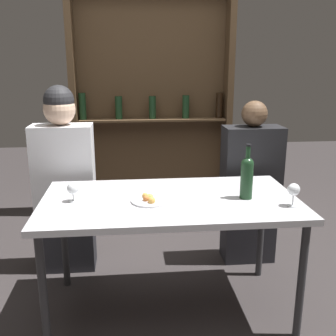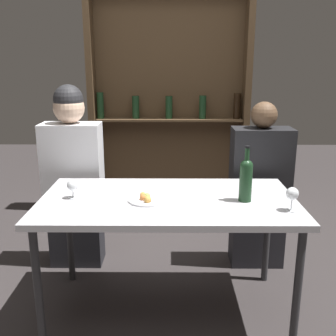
{
  "view_description": "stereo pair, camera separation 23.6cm",
  "coord_description": "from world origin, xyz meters",
  "px_view_note": "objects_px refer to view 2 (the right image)",
  "views": [
    {
      "loc": [
        -0.22,
        -2.15,
        1.5
      ],
      "look_at": [
        0.0,
        0.12,
        0.88
      ],
      "focal_mm": 42.0,
      "sensor_mm": 36.0,
      "label": 1
    },
    {
      "loc": [
        0.01,
        -2.16,
        1.5
      ],
      "look_at": [
        0.0,
        0.12,
        0.88
      ],
      "focal_mm": 42.0,
      "sensor_mm": 36.0,
      "label": 2
    }
  ],
  "objects_px": {
    "wine_glass_0": "(73,186)",
    "seated_person_left": "(74,180)",
    "food_plate_0": "(147,199)",
    "wine_glass_1": "(292,194)",
    "seated_person_right": "(259,191)",
    "wine_bottle": "(246,178)"
  },
  "relations": [
    {
      "from": "wine_glass_0",
      "to": "seated_person_right",
      "type": "distance_m",
      "value": 1.38
    },
    {
      "from": "wine_glass_1",
      "to": "seated_person_left",
      "type": "bearing_deg",
      "value": 149.83
    },
    {
      "from": "wine_bottle",
      "to": "food_plate_0",
      "type": "relative_size",
      "value": 1.47
    },
    {
      "from": "wine_bottle",
      "to": "seated_person_right",
      "type": "bearing_deg",
      "value": 70.05
    },
    {
      "from": "wine_glass_0",
      "to": "seated_person_right",
      "type": "bearing_deg",
      "value": 25.87
    },
    {
      "from": "food_plate_0",
      "to": "seated_person_right",
      "type": "bearing_deg",
      "value": 39.25
    },
    {
      "from": "food_plate_0",
      "to": "seated_person_left",
      "type": "relative_size",
      "value": 0.16
    },
    {
      "from": "wine_glass_0",
      "to": "seated_person_left",
      "type": "relative_size",
      "value": 0.08
    },
    {
      "from": "wine_glass_0",
      "to": "wine_glass_1",
      "type": "bearing_deg",
      "value": -9.18
    },
    {
      "from": "wine_glass_0",
      "to": "wine_glass_1",
      "type": "height_order",
      "value": "wine_glass_1"
    },
    {
      "from": "wine_bottle",
      "to": "seated_person_left",
      "type": "height_order",
      "value": "seated_person_left"
    },
    {
      "from": "wine_bottle",
      "to": "wine_glass_1",
      "type": "xyz_separation_m",
      "value": [
        0.22,
        -0.15,
        -0.05
      ]
    },
    {
      "from": "wine_bottle",
      "to": "seated_person_left",
      "type": "xyz_separation_m",
      "value": [
        -1.14,
        0.64,
        -0.21
      ]
    },
    {
      "from": "wine_bottle",
      "to": "seated_person_right",
      "type": "relative_size",
      "value": 0.26
    },
    {
      "from": "wine_bottle",
      "to": "wine_glass_0",
      "type": "bearing_deg",
      "value": 177.49
    },
    {
      "from": "wine_bottle",
      "to": "seated_person_right",
      "type": "xyz_separation_m",
      "value": [
        0.23,
        0.64,
        -0.29
      ]
    },
    {
      "from": "wine_bottle",
      "to": "seated_person_left",
      "type": "relative_size",
      "value": 0.24
    },
    {
      "from": "wine_glass_0",
      "to": "food_plate_0",
      "type": "height_order",
      "value": "wine_glass_0"
    },
    {
      "from": "seated_person_left",
      "to": "wine_glass_0",
      "type": "bearing_deg",
      "value": -76.22
    },
    {
      "from": "food_plate_0",
      "to": "seated_person_left",
      "type": "distance_m",
      "value": 0.87
    },
    {
      "from": "wine_glass_0",
      "to": "food_plate_0",
      "type": "bearing_deg",
      "value": -6.97
    },
    {
      "from": "wine_bottle",
      "to": "wine_glass_0",
      "type": "distance_m",
      "value": 0.99
    }
  ]
}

